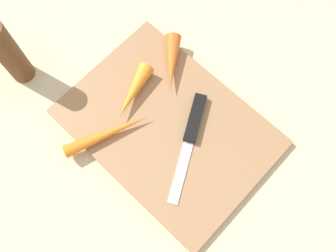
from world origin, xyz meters
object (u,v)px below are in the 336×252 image
Objects in this scene: cutting_board at (168,127)px; carrot_shortest at (172,63)px; carrot_medium at (134,91)px; knife at (193,125)px; carrot_longest at (108,133)px; pepper_grinder at (8,53)px.

cutting_board is 3.32× the size of carrot_shortest.
knife is at bearing 85.06° from carrot_medium.
carrot_medium is 0.69× the size of carrot_longest.
knife is 0.15m from carrot_longest.
cutting_board is 0.12m from carrot_shortest.
carrot_longest is (0.01, -0.17, -0.00)m from carrot_shortest.
pepper_grinder reaches higher than carrot_longest.
carrot_longest is at bearing 6.46° from pepper_grinder.
carrot_shortest is at bearing 44.95° from pepper_grinder.
carrot_shortest is 1.00× the size of carrot_medium.
carrot_medium is at bearing 177.77° from cutting_board.
carrot_longest is at bearing -2.99° from carrot_medium.
pepper_grinder is (-0.31, -0.14, 0.06)m from knife.
pepper_grinder is (-0.27, -0.11, 0.07)m from cutting_board.
carrot_shortest is (-0.11, 0.06, 0.01)m from knife.
carrot_medium reaches higher than cutting_board.
carrot_longest is at bearing -35.90° from carrot_shortest.
pepper_grinder reaches higher than cutting_board.
carrot_longest reaches higher than cutting_board.
knife reaches higher than cutting_board.
pepper_grinder reaches higher than knife.
cutting_board is 0.09m from carrot_medium.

